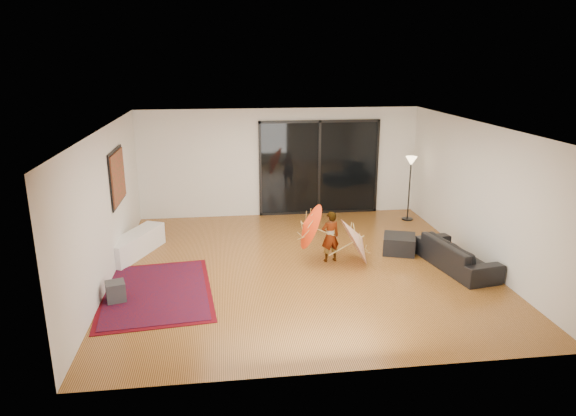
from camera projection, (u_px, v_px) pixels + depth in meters
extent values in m
plane|color=#AB6A2E|center=(301.00, 266.00, 9.92)|extent=(7.00, 7.00, 0.00)
plane|color=white|center=(302.00, 126.00, 9.16)|extent=(7.00, 7.00, 0.00)
plane|color=silver|center=(280.00, 163.00, 12.87)|extent=(7.00, 0.00, 7.00)
plane|color=silver|center=(345.00, 275.00, 6.21)|extent=(7.00, 0.00, 7.00)
plane|color=silver|center=(107.00, 206.00, 9.11)|extent=(0.00, 7.00, 7.00)
plane|color=silver|center=(479.00, 193.00, 9.97)|extent=(0.00, 7.00, 7.00)
cube|color=black|center=(319.00, 168.00, 13.00)|extent=(3.00, 0.04, 2.40)
cube|color=black|center=(320.00, 121.00, 12.66)|extent=(3.06, 0.06, 0.06)
cube|color=black|center=(319.00, 212.00, 13.31)|extent=(3.06, 0.06, 0.06)
cube|color=black|center=(319.00, 168.00, 12.99)|extent=(0.06, 0.06, 2.40)
cube|color=black|center=(117.00, 177.00, 9.98)|extent=(0.02, 1.28, 1.08)
cube|color=#265421|center=(118.00, 177.00, 9.98)|extent=(0.03, 1.18, 0.98)
cube|color=white|center=(135.00, 244.00, 10.43)|extent=(1.05, 1.69, 0.46)
cube|color=#424244|center=(116.00, 292.00, 8.45)|extent=(0.37, 0.37, 0.34)
cube|color=#540710|center=(156.00, 292.00, 8.82)|extent=(2.10, 2.76, 0.01)
cube|color=maroon|center=(156.00, 292.00, 8.81)|extent=(1.93, 2.58, 0.02)
imported|color=black|center=(457.00, 255.00, 9.77)|extent=(1.04, 1.95, 0.54)
cube|color=black|center=(399.00, 244.00, 10.59)|extent=(0.81, 0.81, 0.36)
cylinder|color=black|center=(407.00, 219.00, 12.80)|extent=(0.27, 0.27, 0.03)
cylinder|color=black|center=(409.00, 191.00, 12.60)|extent=(0.04, 0.04, 1.46)
cone|color=#FFD899|center=(411.00, 161.00, 12.38)|extent=(0.27, 0.27, 0.21)
imported|color=#999999|center=(330.00, 237.00, 10.05)|extent=(0.42, 0.32, 1.03)
cone|color=red|center=(303.00, 228.00, 9.87)|extent=(0.53, 0.92, 0.91)
cylinder|color=#A28745|center=(303.00, 244.00, 9.96)|extent=(0.47, 0.02, 0.22)
cylinder|color=#A28745|center=(303.00, 223.00, 9.84)|extent=(0.06, 0.02, 0.04)
cone|color=silver|center=(362.00, 238.00, 9.98)|extent=(0.65, 1.00, 0.97)
cylinder|color=#A28745|center=(361.00, 256.00, 10.08)|extent=(0.49, 0.02, 0.29)
cylinder|color=#A28745|center=(362.00, 233.00, 9.95)|extent=(0.06, 0.02, 0.05)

